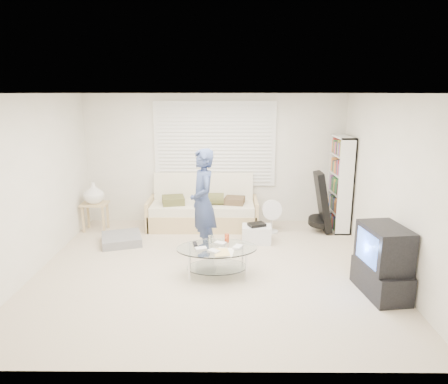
{
  "coord_description": "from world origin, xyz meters",
  "views": [
    {
      "loc": [
        0.23,
        -5.42,
        2.51
      ],
      "look_at": [
        0.19,
        0.3,
        1.08
      ],
      "focal_mm": 32.0,
      "sensor_mm": 36.0,
      "label": 1
    }
  ],
  "objects_px": {
    "tv_unit": "(382,261)",
    "coffee_table": "(217,253)",
    "bookshelf": "(340,184)",
    "futon_sofa": "(203,210)"
  },
  "relations": [
    {
      "from": "tv_unit",
      "to": "coffee_table",
      "type": "xyz_separation_m",
      "value": [
        -2.1,
        0.51,
        -0.1
      ]
    },
    {
      "from": "bookshelf",
      "to": "futon_sofa",
      "type": "bearing_deg",
      "value": 177.71
    },
    {
      "from": "futon_sofa",
      "to": "tv_unit",
      "type": "relative_size",
      "value": 2.28
    },
    {
      "from": "bookshelf",
      "to": "tv_unit",
      "type": "xyz_separation_m",
      "value": [
        -0.13,
        -2.51,
        -0.44
      ]
    },
    {
      "from": "futon_sofa",
      "to": "coffee_table",
      "type": "bearing_deg",
      "value": -81.33
    },
    {
      "from": "tv_unit",
      "to": "coffee_table",
      "type": "distance_m",
      "value": 2.16
    },
    {
      "from": "bookshelf",
      "to": "coffee_table",
      "type": "relative_size",
      "value": 1.5
    },
    {
      "from": "bookshelf",
      "to": "tv_unit",
      "type": "distance_m",
      "value": 2.55
    },
    {
      "from": "bookshelf",
      "to": "coffee_table",
      "type": "distance_m",
      "value": 3.04
    },
    {
      "from": "futon_sofa",
      "to": "bookshelf",
      "type": "xyz_separation_m",
      "value": [
        2.55,
        -0.1,
        0.55
      ]
    }
  ]
}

